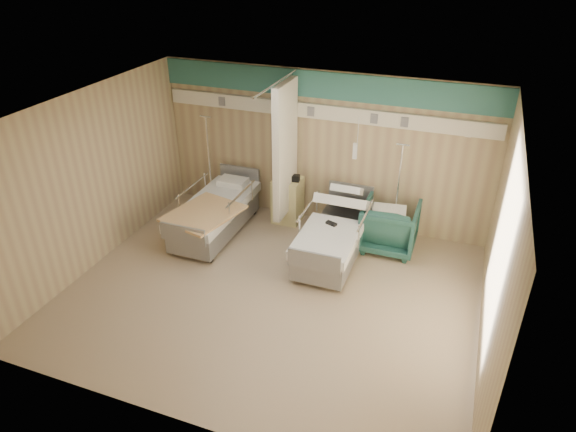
{
  "coord_description": "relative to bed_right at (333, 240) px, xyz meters",
  "views": [
    {
      "loc": [
        2.42,
        -5.74,
        4.8
      ],
      "look_at": [
        0.06,
        0.6,
        1.04
      ],
      "focal_mm": 32.0,
      "sensor_mm": 36.0,
      "label": 1
    }
  ],
  "objects": [
    {
      "name": "waffle_blanket",
      "position": [
        0.78,
        0.6,
        0.56
      ],
      "size": [
        0.61,
        0.56,
        0.06
      ],
      "primitive_type": "cube",
      "rotation": [
        0.0,
        0.0,
        3.27
      ],
      "color": "white",
      "rests_on": "visitor_armchair"
    },
    {
      "name": "ground",
      "position": [
        -0.6,
        -1.3,
        -0.32
      ],
      "size": [
        6.0,
        5.0,
        0.0
      ],
      "primitive_type": "cube",
      "color": "#9D8A6C",
      "rests_on": "ground"
    },
    {
      "name": "iv_stand_left",
      "position": [
        -2.68,
        0.78,
        0.07
      ],
      "size": [
        0.34,
        0.34,
        1.9
      ],
      "rotation": [
        0.0,
        0.0,
        -0.42
      ],
      "color": "silver",
      "rests_on": "ground"
    },
    {
      "name": "visitor_armchair",
      "position": [
        0.81,
        0.6,
        0.11
      ],
      "size": [
        0.91,
        0.94,
        0.85
      ],
      "primitive_type": "imported",
      "rotation": [
        0.0,
        0.0,
        3.15
      ],
      "color": "#1E4B45",
      "rests_on": "ground"
    },
    {
      "name": "iv_stand_right",
      "position": [
        0.84,
        0.91,
        0.05
      ],
      "size": [
        0.32,
        0.32,
        1.8
      ],
      "rotation": [
        0.0,
        0.0,
        0.1
      ],
      "color": "silver",
      "rests_on": "ground"
    },
    {
      "name": "bed_left",
      "position": [
        -2.2,
        0.0,
        0.0
      ],
      "size": [
        1.0,
        2.16,
        0.63
      ],
      "primitive_type": null,
      "color": "silver",
      "rests_on": "ground"
    },
    {
      "name": "tan_blanket",
      "position": [
        -2.15,
        -0.46,
        0.34
      ],
      "size": [
        1.22,
        1.41,
        0.04
      ],
      "primitive_type": "cube",
      "rotation": [
        0.0,
        0.0,
        -0.23
      ],
      "color": "tan",
      "rests_on": "bed_left"
    },
    {
      "name": "toiletry_bag",
      "position": [
        -1.02,
        0.88,
        0.59
      ],
      "size": [
        0.22,
        0.16,
        0.11
      ],
      "primitive_type": "cube",
      "rotation": [
        0.0,
        0.0,
        0.15
      ],
      "color": "black",
      "rests_on": "bedside_cabinet"
    },
    {
      "name": "room_walls",
      "position": [
        -0.63,
        -1.05,
        1.55
      ],
      "size": [
        6.04,
        5.04,
        2.82
      ],
      "color": "tan",
      "rests_on": "ground"
    },
    {
      "name": "white_cup",
      "position": [
        -1.25,
        0.87,
        0.61
      ],
      "size": [
        0.12,
        0.12,
        0.14
      ],
      "primitive_type": "cylinder",
      "rotation": [
        0.0,
        0.0,
        -0.2
      ],
      "color": "white",
      "rests_on": "bedside_cabinet"
    },
    {
      "name": "call_remote",
      "position": [
        -0.04,
        -0.04,
        0.34
      ],
      "size": [
        0.2,
        0.14,
        0.04
      ],
      "primitive_type": "cube",
      "rotation": [
        0.0,
        0.0,
        -0.34
      ],
      "color": "black",
      "rests_on": "bed_right"
    },
    {
      "name": "bedside_cabinet",
      "position": [
        -1.15,
        0.9,
        0.11
      ],
      "size": [
        0.5,
        0.48,
        0.85
      ],
      "primitive_type": "cube",
      "color": "#CBC27F",
      "rests_on": "ground"
    },
    {
      "name": "bed_right",
      "position": [
        0.0,
        0.0,
        0.0
      ],
      "size": [
        1.0,
        2.16,
        0.63
      ],
      "primitive_type": null,
      "color": "silver",
      "rests_on": "ground"
    }
  ]
}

